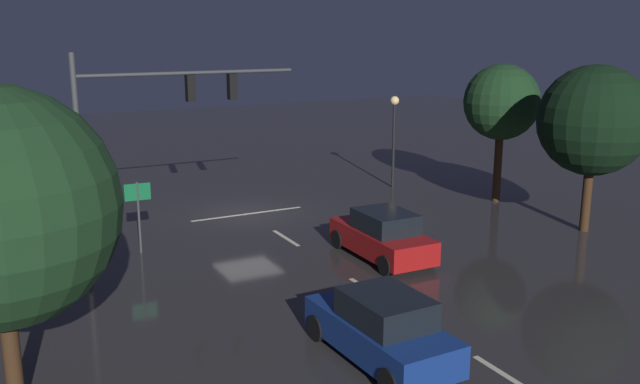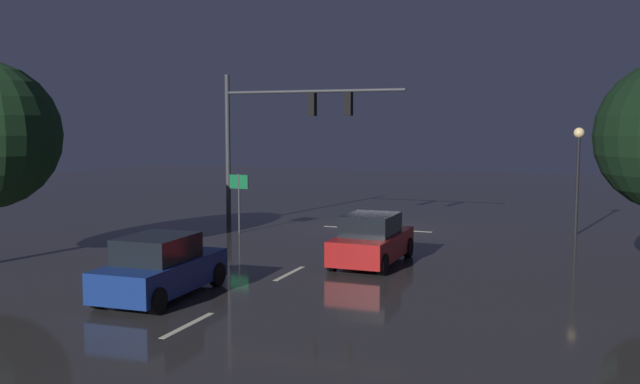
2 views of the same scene
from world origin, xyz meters
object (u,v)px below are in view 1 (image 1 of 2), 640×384
object	(u,v)px
car_approaching	(383,236)
tree_left_far	(502,103)
route_sign	(138,202)
tree_left_near	(594,121)
street_lamp_left_kerb	(394,123)
car_distant	(382,328)
traffic_signal_assembly	(152,111)

from	to	relation	value
car_approaching	tree_left_far	size ratio (longest dim) A/B	0.70
route_sign	tree_left_near	world-z (taller)	tree_left_near
car_approaching	route_sign	size ratio (longest dim) A/B	1.71
street_lamp_left_kerb	tree_left_far	size ratio (longest dim) A/B	0.73
route_sign	tree_left_near	xyz separation A→B (m)	(-16.09, 5.35, 2.49)
street_lamp_left_kerb	car_distant	bearing A→B (deg)	55.59
car_distant	street_lamp_left_kerb	xyz separation A→B (m)	(-10.44, -15.25, 2.43)
traffic_signal_assembly	tree_left_far	bearing A→B (deg)	172.48
tree_left_far	route_sign	bearing A→B (deg)	-0.29
tree_left_near	traffic_signal_assembly	bearing A→B (deg)	-25.92
traffic_signal_assembly	car_approaching	distance (m)	9.70
traffic_signal_assembly	car_approaching	world-z (taller)	traffic_signal_assembly
traffic_signal_assembly	car_distant	world-z (taller)	traffic_signal_assembly
car_distant	route_sign	xyz separation A→B (m)	(3.19, -10.76, 1.06)
car_distant	tree_left_near	size ratio (longest dim) A/B	0.68
car_distant	route_sign	distance (m)	11.27
tree_left_near	tree_left_far	distance (m)	5.27
route_sign	tree_left_far	xyz separation A→B (m)	(-16.28, 0.08, 2.66)
tree_left_far	street_lamp_left_kerb	bearing A→B (deg)	-59.94
tree_left_near	car_distant	bearing A→B (deg)	22.75
traffic_signal_assembly	tree_left_near	size ratio (longest dim) A/B	1.31
tree_left_far	car_approaching	bearing A→B (deg)	25.89
car_approaching	tree_left_near	xyz separation A→B (m)	(-8.82, 0.90, 3.54)
route_sign	car_distant	bearing A→B (deg)	106.52
traffic_signal_assembly	tree_left_far	distance (m)	15.28
traffic_signal_assembly	car_approaching	bearing A→B (deg)	133.92
traffic_signal_assembly	route_sign	bearing A→B (deg)	59.30
tree_left_near	tree_left_far	xyz separation A→B (m)	(-0.19, -5.27, 0.18)
car_distant	street_lamp_left_kerb	bearing A→B (deg)	-124.41
car_approaching	route_sign	bearing A→B (deg)	-31.49
street_lamp_left_kerb	route_sign	distance (m)	14.42
route_sign	tree_left_far	distance (m)	16.50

